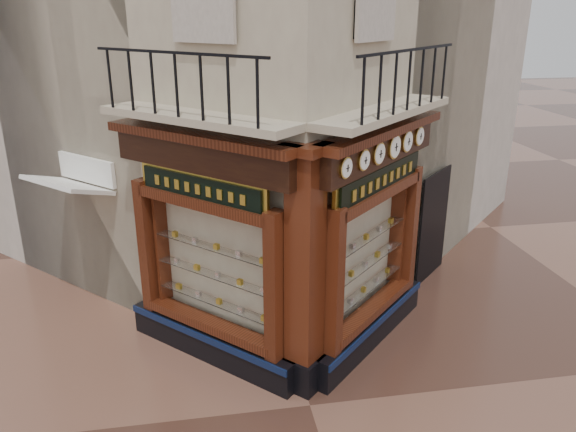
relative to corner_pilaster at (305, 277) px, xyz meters
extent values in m
plane|color=#43281F|center=(0.00, -0.50, -1.95)|extent=(80.00, 80.00, 0.00)
cube|color=beige|center=(-2.47, 8.13, 3.55)|extent=(11.31, 11.31, 11.00)
cube|color=beige|center=(2.47, 8.13, 3.55)|extent=(11.31, 11.31, 11.00)
cube|color=black|center=(-1.44, 1.04, -1.67)|extent=(2.72, 2.72, 0.55)
cube|color=#0B1739|center=(-1.57, 0.91, -1.46)|extent=(2.50, 2.50, 0.12)
cube|color=#351409|center=(-0.45, 0.05, -0.17)|extent=(0.37, 0.37, 2.45)
cube|color=#351409|center=(-2.43, 2.03, -0.17)|extent=(0.37, 0.37, 2.45)
cube|color=beige|center=(-1.20, 1.27, -0.20)|extent=(1.80, 1.80, 2.10)
cube|color=black|center=(-1.42, 1.05, 1.65)|extent=(2.69, 2.69, 0.50)
cube|color=#351409|center=(-1.47, 1.00, 1.96)|extent=(2.86, 2.86, 0.14)
cube|color=black|center=(1.44, 1.04, -1.67)|extent=(2.72, 2.72, 0.55)
cube|color=#0B1739|center=(1.57, 0.91, -1.46)|extent=(2.50, 2.50, 0.12)
cube|color=#351409|center=(0.45, 0.05, -0.17)|extent=(0.37, 0.37, 2.45)
cube|color=#351409|center=(2.43, 2.03, -0.17)|extent=(0.37, 0.37, 2.45)
cube|color=beige|center=(1.20, 1.27, -0.20)|extent=(1.80, 1.80, 2.10)
cube|color=black|center=(1.42, 1.05, 1.65)|extent=(2.69, 2.69, 0.50)
cube|color=#351409|center=(1.47, 1.00, 1.96)|extent=(2.86, 2.86, 0.14)
cube|color=black|center=(0.00, 0.00, -1.67)|extent=(0.78, 0.78, 0.55)
cube|color=#351409|center=(0.00, 0.00, 0.25)|extent=(0.64, 0.64, 3.50)
cube|color=#351409|center=(0.00, 0.00, 1.96)|extent=(0.85, 0.85, 0.14)
cube|color=#BFB395|center=(-1.48, 0.99, 2.25)|extent=(2.97, 2.97, 0.12)
cube|color=black|center=(-1.72, 0.76, 3.20)|extent=(2.36, 2.36, 0.04)
cube|color=#BFB395|center=(1.48, 0.99, 2.25)|extent=(2.97, 2.97, 0.12)
cube|color=black|center=(1.72, 0.76, 3.20)|extent=(2.36, 2.36, 0.04)
cylinder|color=gold|center=(0.55, -0.04, 1.67)|extent=(0.26, 0.26, 0.31)
cylinder|color=white|center=(0.57, -0.06, 1.67)|extent=(0.21, 0.21, 0.27)
cube|color=black|center=(0.58, -0.07, 1.67)|extent=(0.02, 0.02, 0.10)
cube|color=black|center=(0.58, -0.07, 1.67)|extent=(0.06, 0.06, 0.01)
cylinder|color=gold|center=(0.93, 0.34, 1.67)|extent=(0.27, 0.27, 0.33)
cylinder|color=white|center=(0.95, 0.32, 1.67)|extent=(0.21, 0.21, 0.28)
cube|color=black|center=(0.96, 0.30, 1.67)|extent=(0.02, 0.02, 0.11)
cube|color=black|center=(0.96, 0.30, 1.67)|extent=(0.07, 0.07, 0.01)
cylinder|color=gold|center=(1.28, 0.68, 1.67)|extent=(0.29, 0.29, 0.36)
cylinder|color=white|center=(1.30, 0.66, 1.67)|extent=(0.23, 0.23, 0.31)
cube|color=black|center=(1.31, 0.65, 1.67)|extent=(0.02, 0.02, 0.12)
cube|color=black|center=(1.31, 0.65, 1.67)|extent=(0.07, 0.07, 0.01)
cylinder|color=gold|center=(1.67, 1.08, 1.67)|extent=(0.32, 0.32, 0.41)
cylinder|color=white|center=(1.69, 1.06, 1.67)|extent=(0.26, 0.26, 0.35)
cube|color=black|center=(1.70, 1.05, 1.67)|extent=(0.02, 0.02, 0.14)
cube|color=black|center=(1.70, 1.05, 1.67)|extent=(0.08, 0.08, 0.01)
cylinder|color=gold|center=(2.02, 1.43, 1.67)|extent=(0.30, 0.30, 0.38)
cylinder|color=white|center=(2.04, 1.41, 1.67)|extent=(0.24, 0.24, 0.32)
cube|color=black|center=(2.05, 1.40, 1.67)|extent=(0.02, 0.02, 0.13)
cube|color=black|center=(2.05, 1.40, 1.67)|extent=(0.08, 0.08, 0.01)
cylinder|color=gold|center=(2.38, 1.79, 1.67)|extent=(0.28, 0.28, 0.34)
cylinder|color=white|center=(2.40, 1.77, 1.67)|extent=(0.22, 0.22, 0.30)
cube|color=black|center=(2.41, 1.76, 1.67)|extent=(0.02, 0.02, 0.11)
cube|color=black|center=(2.41, 1.76, 1.67)|extent=(0.07, 0.07, 0.01)
cube|color=gold|center=(-1.45, 1.03, 1.15)|extent=(1.90, 1.90, 0.51)
cube|color=black|center=(-1.48, 1.00, 1.15)|extent=(1.77, 1.77, 0.38)
cube|color=gold|center=(1.45, 1.03, 1.15)|extent=(2.13, 2.13, 0.57)
cube|color=black|center=(1.48, 1.00, 1.15)|extent=(1.98, 1.98, 0.43)
camera|label=1|loc=(-1.52, -7.41, 3.75)|focal=35.00mm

